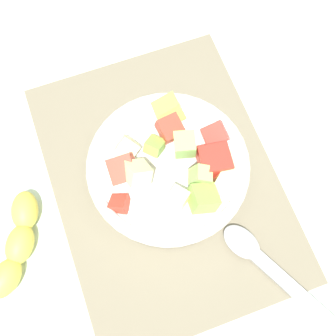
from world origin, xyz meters
TOP-DOWN VIEW (x-y plane):
  - ground_plane at (0.00, 0.00)m, footprint 2.40×2.40m
  - placemat at (0.00, 0.00)m, footprint 0.42×0.31m
  - salad_bowl at (-0.00, -0.01)m, footprint 0.22×0.22m
  - serving_spoon at (-0.15, -0.08)m, footprint 0.18×0.11m
  - banana_whole at (-0.02, 0.22)m, footprint 0.14×0.10m

SIDE VIEW (x-z plane):
  - ground_plane at x=0.00m, z-range 0.00..0.00m
  - placemat at x=0.00m, z-range 0.00..0.01m
  - serving_spoon at x=-0.15m, z-range 0.00..0.02m
  - banana_whole at x=-0.02m, z-range 0.00..0.04m
  - salad_bowl at x=0.00m, z-range -0.01..0.10m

